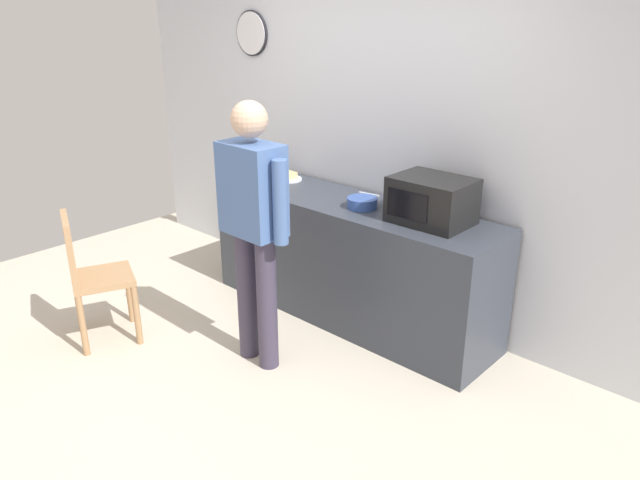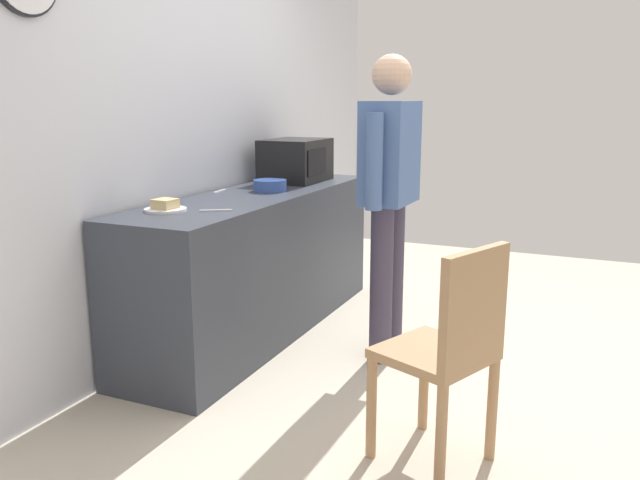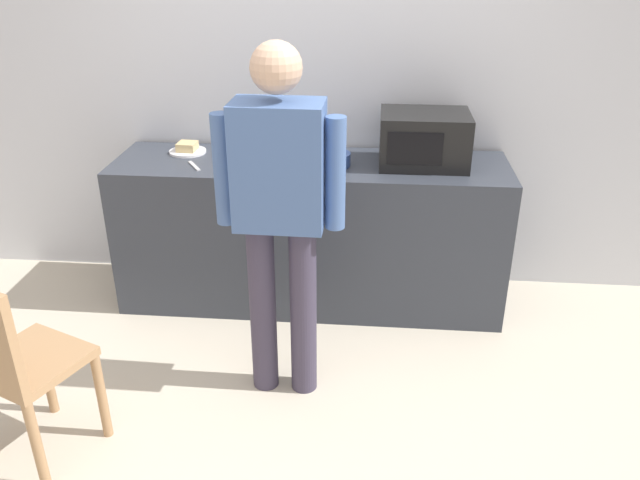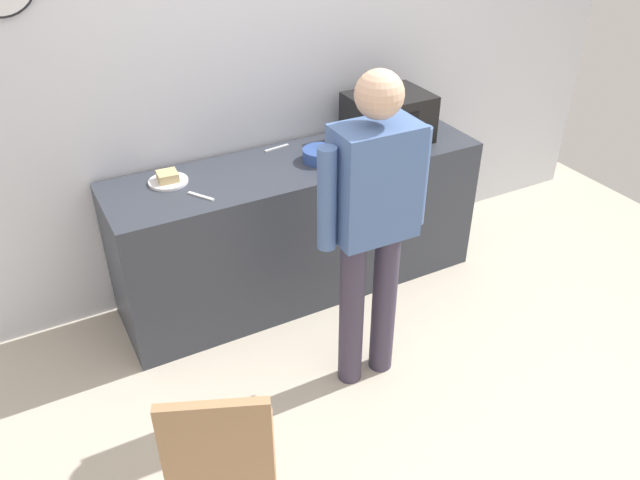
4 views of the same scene
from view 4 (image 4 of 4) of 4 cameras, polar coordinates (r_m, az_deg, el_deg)
The scene contains 10 objects.
ground_plane at distance 3.48m, azimuth 6.99°, elevation -14.89°, with size 6.00×6.00×0.00m, color beige.
back_wall at distance 3.95m, azimuth -5.27°, elevation 14.11°, with size 5.40×0.13×2.60m.
kitchen_counter at distance 4.02m, azimuth -1.84°, elevation 1.16°, with size 2.31×0.62×0.91m, color #333842.
microwave at distance 4.06m, azimuth 6.18°, elevation 10.92°, with size 0.50×0.39×0.30m.
sandwich_plate at distance 3.66m, azimuth -13.55°, elevation 5.37°, with size 0.22×0.22×0.07m.
salad_bowl at distance 3.81m, azimuth 0.03°, elevation 7.69°, with size 0.21×0.21×0.07m, color #33519E.
fork_utensil at distance 3.98m, azimuth -3.93°, elevation 8.29°, with size 0.17×0.02×0.01m, color silver.
spoon_utensil at distance 3.48m, azimuth -10.70°, elevation 3.92°, with size 0.17×0.02×0.01m, color silver.
person_standing at distance 3.04m, azimuth 4.79°, elevation 2.22°, with size 0.59×0.25×1.73m.
wooden_chair at distance 2.61m, azimuth -8.78°, elevation -18.95°, with size 0.52×0.52×0.94m.
Camera 4 is at (-1.46, -1.85, 2.56)m, focal length 35.48 mm.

